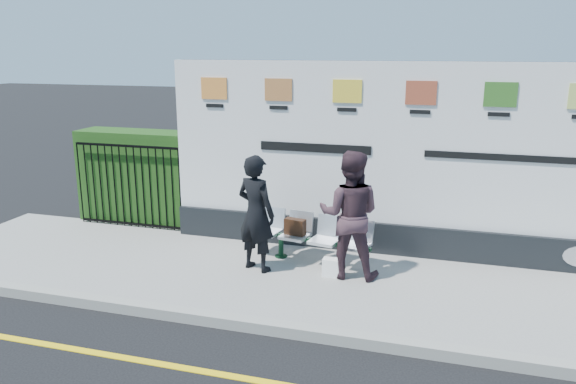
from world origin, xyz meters
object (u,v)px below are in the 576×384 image
object	(u,v)px
billboard	(417,175)
woman_right	(350,215)
bench	(309,249)
woman_left	(256,213)

from	to	relation	value
billboard	woman_right	xyz separation A→B (m)	(-0.83, -1.13, -0.39)
billboard	bench	size ratio (longest dim) A/B	4.27
woman_left	woman_right	xyz separation A→B (m)	(1.34, 0.15, 0.05)
woman_left	billboard	bearing A→B (deg)	-129.47
bench	woman_left	xyz separation A→B (m)	(-0.68, -0.50, 0.66)
woman_right	woman_left	bearing A→B (deg)	3.10
bench	woman_right	bearing A→B (deg)	-17.04
bench	woman_right	distance (m)	1.04
billboard	woman_left	distance (m)	2.56
woman_right	billboard	bearing A→B (deg)	-129.51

